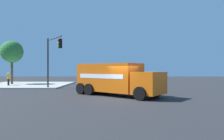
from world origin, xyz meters
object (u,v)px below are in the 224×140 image
object	(u,v)px
traffic_light_primary	(52,54)
pickup_silver	(101,81)
shade_tree_near	(12,52)
delivery_truck	(116,79)
pedestrian_near_corner	(8,78)

from	to	relation	value
traffic_light_primary	pickup_silver	distance (m)	7.88
traffic_light_primary	shade_tree_near	bearing A→B (deg)	-131.02
delivery_truck	traffic_light_primary	xyz separation A→B (m)	(-5.40, -7.10, 2.48)
pedestrian_near_corner	shade_tree_near	size ratio (longest dim) A/B	0.28
traffic_light_primary	pedestrian_near_corner	bearing A→B (deg)	-119.91
pedestrian_near_corner	shade_tree_near	distance (m)	4.71
pedestrian_near_corner	shade_tree_near	bearing A→B (deg)	-161.72
delivery_truck	pedestrian_near_corner	size ratio (longest dim) A/B	4.39
traffic_light_primary	pickup_silver	xyz separation A→B (m)	(-5.02, 5.17, -3.19)
traffic_light_primary	shade_tree_near	distance (m)	10.40
shade_tree_near	pedestrian_near_corner	bearing A→B (deg)	18.28
pickup_silver	shade_tree_near	bearing A→B (deg)	-97.82
delivery_truck	pickup_silver	size ratio (longest dim) A/B	1.42
delivery_truck	pedestrian_near_corner	bearing A→B (deg)	-123.80
traffic_light_primary	pickup_silver	bearing A→B (deg)	134.17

